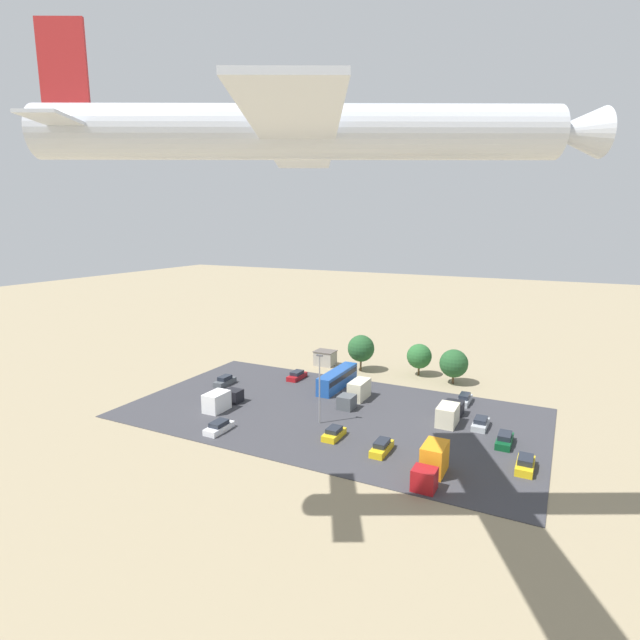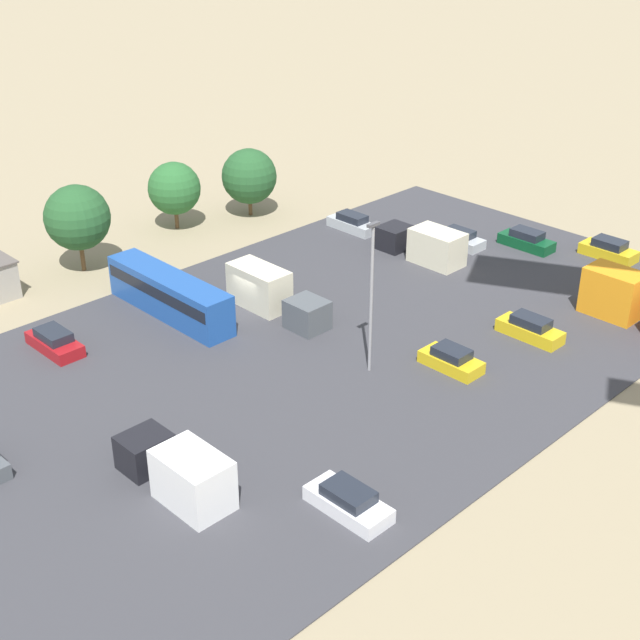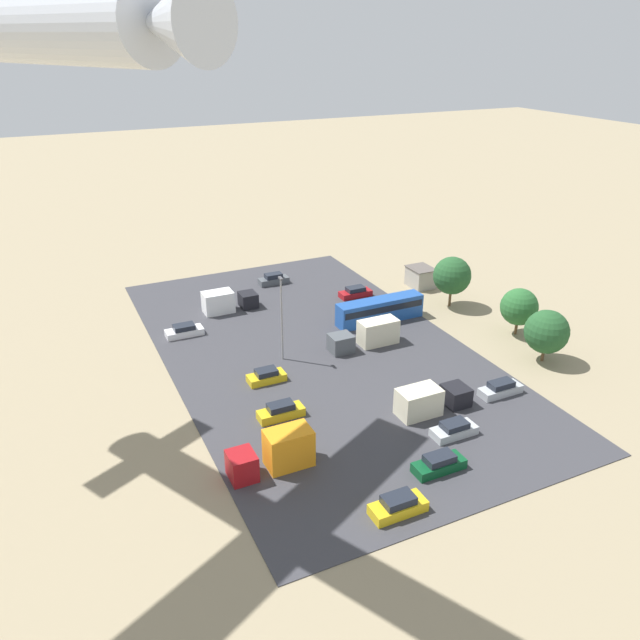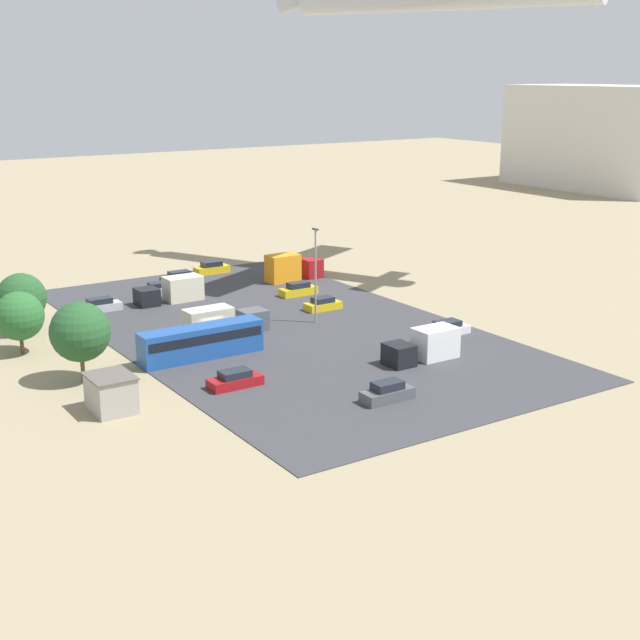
% 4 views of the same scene
% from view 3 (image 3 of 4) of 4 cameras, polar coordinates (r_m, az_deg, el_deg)
% --- Properties ---
extents(ground_plane, '(400.00, 400.00, 0.00)m').
position_cam_3_polar(ground_plane, '(77.62, 4.88, -1.69)').
color(ground_plane, gray).
extents(parking_lot_surface, '(61.02, 34.07, 0.08)m').
position_cam_3_polar(parking_lot_surface, '(74.30, -0.43, -2.83)').
color(parking_lot_surface, '#38383D').
rests_on(parking_lot_surface, ground).
extents(shed_building, '(4.07, 3.36, 2.98)m').
position_cam_3_polar(shed_building, '(93.96, 9.18, 3.89)').
color(shed_building, '#9E998E').
rests_on(shed_building, ground).
extents(bus, '(2.44, 11.88, 3.07)m').
position_cam_3_polar(bus, '(81.56, 5.49, 0.98)').
color(bus, '#1E4C9E').
rests_on(bus, ground).
extents(parked_car_0, '(1.78, 4.48, 1.63)m').
position_cam_3_polar(parked_car_0, '(94.14, -4.27, 3.71)').
color(parked_car_0, '#4C5156').
rests_on(parked_car_0, ground).
extents(parked_car_1, '(1.91, 4.63, 1.46)m').
position_cam_3_polar(parked_car_1, '(89.40, 3.26, 2.53)').
color(parked_car_1, maroon).
rests_on(parked_car_1, ground).
extents(parked_car_2, '(1.71, 4.75, 1.50)m').
position_cam_3_polar(parked_car_2, '(68.05, 16.18, -6.06)').
color(parked_car_2, '#ADB2B7').
rests_on(parked_car_2, ground).
extents(parked_car_3, '(1.91, 4.57, 1.59)m').
position_cam_3_polar(parked_car_3, '(51.35, 7.15, -16.49)').
color(parked_car_3, gold).
rests_on(parked_car_3, ground).
extents(parked_car_4, '(1.89, 4.10, 1.43)m').
position_cam_3_polar(parked_car_4, '(67.95, -4.92, -5.15)').
color(parked_car_4, gold).
rests_on(parked_car_4, ground).
extents(parked_car_5, '(1.90, 4.40, 1.41)m').
position_cam_3_polar(parked_car_5, '(60.59, 12.16, -9.77)').
color(parked_car_5, '#ADB2B7').
rests_on(parked_car_5, ground).
extents(parked_car_6, '(1.99, 4.61, 1.43)m').
position_cam_3_polar(parked_car_6, '(79.56, -12.30, -0.97)').
color(parked_car_6, silver).
rests_on(parked_car_6, ground).
extents(parked_car_7, '(1.83, 4.69, 1.55)m').
position_cam_3_polar(parked_car_7, '(56.00, 10.83, -12.79)').
color(parked_car_7, '#0C4723').
rests_on(parked_car_7, ground).
extents(parked_car_8, '(1.73, 4.60, 1.55)m').
position_cam_3_polar(parked_car_8, '(61.83, -3.60, -8.35)').
color(parked_car_8, gold).
rests_on(parked_car_8, ground).
extents(parked_truck_0, '(2.60, 7.81, 2.81)m').
position_cam_3_polar(parked_truck_0, '(63.20, 9.97, -7.23)').
color(parked_truck_0, black).
rests_on(parked_truck_0, ground).
extents(parked_truck_1, '(2.37, 8.77, 3.02)m').
position_cam_3_polar(parked_truck_1, '(75.11, 4.39, -1.37)').
color(parked_truck_1, '#4C5156').
rests_on(parked_truck_1, ground).
extents(parked_truck_2, '(2.60, 7.36, 2.87)m').
position_cam_3_polar(parked_truck_2, '(85.38, -8.52, 1.69)').
color(parked_truck_2, black).
rests_on(parked_truck_2, ground).
extents(parked_truck_3, '(2.52, 7.42, 3.44)m').
position_cam_3_polar(parked_truck_3, '(54.87, -4.07, -12.01)').
color(parked_truck_3, maroon).
rests_on(parked_truck_3, ground).
extents(tree_near_shed, '(5.03, 5.03, 6.24)m').
position_cam_3_polar(tree_near_shed, '(75.05, 20.02, -1.01)').
color(tree_near_shed, brown).
rests_on(tree_near_shed, ground).
extents(tree_apron_mid, '(4.64, 4.64, 6.03)m').
position_cam_3_polar(tree_apron_mid, '(80.79, 17.75, 1.15)').
color(tree_apron_mid, brown).
rests_on(tree_apron_mid, ground).
extents(tree_apron_far, '(5.17, 5.17, 7.07)m').
position_cam_3_polar(tree_apron_far, '(86.76, 11.98, 3.99)').
color(tree_apron_far, brown).
rests_on(tree_apron_far, ground).
extents(light_pole_lot_centre, '(0.90, 0.28, 10.09)m').
position_cam_3_polar(light_pole_lot_centre, '(70.13, -3.52, 0.38)').
color(light_pole_lot_centre, gray).
rests_on(light_pole_lot_centre, ground).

